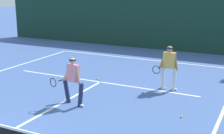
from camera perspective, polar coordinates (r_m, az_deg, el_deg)
court_line_baseline_far at (r=16.87m, az=5.33°, el=1.39°), size 9.69×0.10×0.01m
court_line_service at (r=12.85m, az=-2.10°, el=-2.67°), size 7.90×0.10×0.01m
court_line_centre at (r=10.32m, az=-10.64°, el=-7.24°), size 0.10×6.40×0.01m
player_near at (r=10.31m, az=-6.97°, el=-2.15°), size 1.01×0.86×1.55m
player_far at (r=11.86m, az=10.03°, el=0.19°), size 0.77×0.89×1.64m
tennis_ball at (r=9.68m, az=12.20°, el=-8.59°), size 0.07×0.07×0.07m
tennis_ball_extra at (r=13.19m, az=-2.66°, el=-2.08°), size 0.07×0.07×0.07m
back_fence_windscreen at (r=19.41m, az=8.67°, el=7.47°), size 22.29×0.12×3.01m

